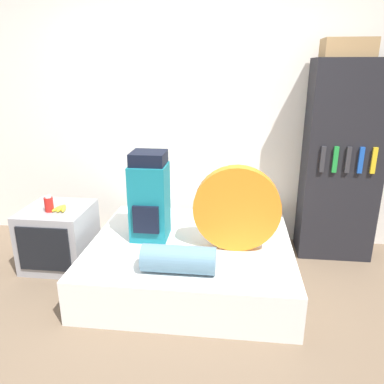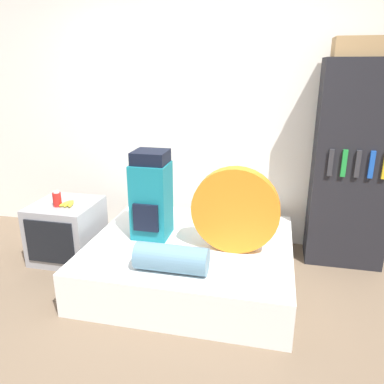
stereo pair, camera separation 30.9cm
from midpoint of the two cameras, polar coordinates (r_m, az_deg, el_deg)
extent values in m
plane|color=brown|center=(2.91, -4.05, -19.64)|extent=(16.00, 16.00, 0.00)
cube|color=white|center=(3.91, 2.46, 11.23)|extent=(8.00, 0.05, 2.60)
cube|color=white|center=(3.35, 2.55, -10.32)|extent=(1.71, 1.53, 0.36)
cube|color=#14707F|center=(3.26, -3.50, -1.34)|extent=(0.31, 0.30, 0.66)
cube|color=black|center=(3.16, -3.56, 5.30)|extent=(0.29, 0.27, 0.11)
cube|color=black|center=(3.14, -4.29, -4.02)|extent=(0.22, 0.03, 0.24)
cylinder|color=orange|center=(3.01, 9.56, -2.83)|extent=(0.70, 0.12, 0.70)
cylinder|color=#5B849E|center=(2.77, 0.08, -10.16)|extent=(0.54, 0.21, 0.21)
cube|color=#939399|center=(3.81, -16.27, -5.69)|extent=(0.59, 0.59, 0.56)
cube|color=black|center=(3.57, -18.58, -7.36)|extent=(0.47, 0.02, 0.41)
cylinder|color=red|center=(3.63, -17.61, -1.13)|extent=(0.08, 0.08, 0.13)
cylinder|color=white|center=(3.60, -17.73, -0.04)|extent=(0.05, 0.05, 0.02)
ellipsoid|color=yellow|center=(3.64, -16.31, -1.71)|extent=(0.09, 0.17, 0.04)
ellipsoid|color=yellow|center=(3.63, -15.99, -1.74)|extent=(0.04, 0.17, 0.04)
ellipsoid|color=yellow|center=(3.62, -15.67, -1.77)|extent=(0.09, 0.17, 0.04)
cube|color=black|center=(3.74, 25.48, 3.44)|extent=(0.69, 0.36, 1.87)
cube|color=#2D2D33|center=(3.50, 22.79, 4.12)|extent=(0.04, 0.02, 0.24)
cube|color=#1E8E38|center=(3.52, 24.54, 3.97)|extent=(0.04, 0.02, 0.24)
cube|color=#2D2D33|center=(3.55, 26.27, 3.81)|extent=(0.04, 0.02, 0.24)
cube|color=#194CB2|center=(3.57, 27.98, 3.66)|extent=(0.04, 0.02, 0.24)
cube|color=#A88456|center=(3.64, 26.68, 19.16)|extent=(0.43, 0.29, 0.16)
camera|label=1|loc=(0.15, -87.14, 0.96)|focal=35.00mm
camera|label=2|loc=(0.15, 92.86, -0.96)|focal=35.00mm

